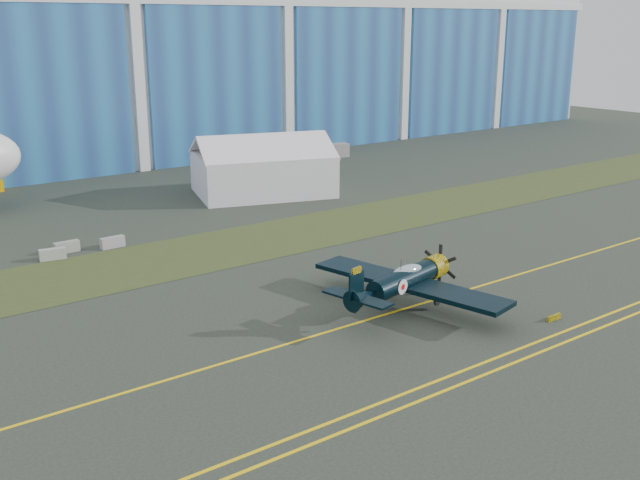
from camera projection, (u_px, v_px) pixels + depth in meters
ground at (145, 344)px, 43.31m from camera, size 260.00×260.00×0.00m
grass_median at (64, 279)px, 54.07m from camera, size 260.00×10.00×0.02m
taxiway_centreline at (184, 375)px, 39.47m from camera, size 200.00×0.20×0.02m
edge_line_near at (286, 455)px, 32.17m from camera, size 80.00×0.20×0.02m
edge_line_far at (273, 445)px, 32.93m from camera, size 80.00×0.20×0.02m
guard_board_right at (554, 317)px, 46.69m from camera, size 1.20×0.15×0.35m
warbird at (403, 280)px, 48.25m from camera, size 14.28×16.13×4.16m
tent at (263, 164)px, 80.40m from camera, size 16.63×14.18×6.58m
gse_box at (337, 150)px, 103.11m from camera, size 3.33×2.27×1.82m
barrier_a at (53, 254)px, 58.50m from camera, size 2.07×0.92×0.90m
barrier_b at (67, 247)px, 60.38m from camera, size 2.01×0.64×0.90m
barrier_c at (112, 242)px, 61.65m from camera, size 2.03×0.71×0.90m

